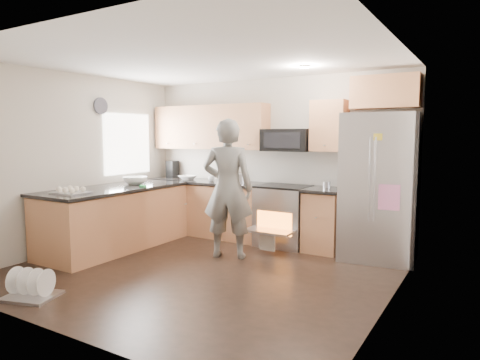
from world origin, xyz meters
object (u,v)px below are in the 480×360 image
Objects in this scene: stove_range at (284,202)px; dish_rack at (31,290)px; person at (228,189)px; refrigerator at (379,187)px.

stove_range is 2.94× the size of dish_rack.
stove_range is 0.93× the size of person.
stove_range is 3.63m from dish_rack.
stove_range is at bearing 67.86° from dish_rack.
refrigerator is 1.03× the size of person.
refrigerator is at bearing 49.98° from dish_rack.
dish_rack is at bearing -112.14° from stove_range.
stove_range is 1.09m from person.
person is at bearing -158.86° from refrigerator.
person is at bearing -111.84° from stove_range.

